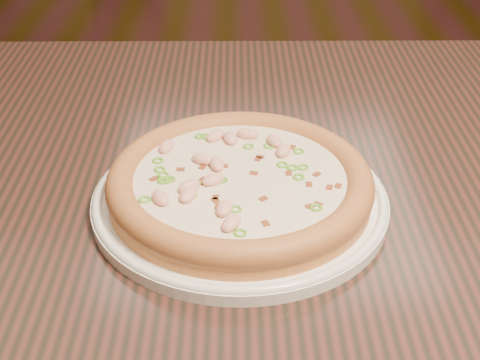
{
  "coord_description": "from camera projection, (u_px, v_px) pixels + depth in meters",
  "views": [
    {
      "loc": [
        -0.2,
        -1.2,
        1.13
      ],
      "look_at": [
        -0.19,
        -0.65,
        0.78
      ],
      "focal_mm": 50.0,
      "sensor_mm": 36.0,
      "label": 1
    }
  ],
  "objects": [
    {
      "name": "ground",
      "position": [
        316.0,
        303.0,
        1.63
      ],
      "size": [
        9.0,
        9.0,
        0.0
      ],
      "primitive_type": "plane",
      "color": "black"
    },
    {
      "name": "pizza",
      "position": [
        240.0,
        182.0,
        0.66
      ],
      "size": [
        0.26,
        0.26,
        0.03
      ],
      "color": "#C97F49",
      "rests_on": "plate"
    },
    {
      "name": "hero_table",
      "position": [
        344.0,
        250.0,
        0.77
      ],
      "size": [
        1.2,
        0.8,
        0.75
      ],
      "color": "black",
      "rests_on": "ground"
    },
    {
      "name": "plate",
      "position": [
        240.0,
        198.0,
        0.67
      ],
      "size": [
        0.29,
        0.29,
        0.02
      ],
      "color": "white",
      "rests_on": "hero_table"
    }
  ]
}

